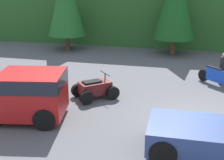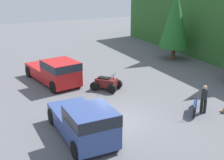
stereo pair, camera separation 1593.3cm
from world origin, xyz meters
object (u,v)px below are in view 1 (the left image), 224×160
pickup_truck_red (11,95)px  rider_person (223,67)px  dirt_bike (217,77)px  quad_atv (95,89)px

pickup_truck_red → rider_person: size_ratio=3.43×
dirt_bike → pickup_truck_red: bearing=-100.5°
pickup_truck_red → dirt_bike: 10.42m
quad_atv → pickup_truck_red: bearing=-173.4°
quad_atv → rider_person: bearing=-10.7°
quad_atv → rider_person: size_ratio=1.36×
dirt_bike → rider_person: size_ratio=1.06×
pickup_truck_red → rider_person: 10.85m
dirt_bike → quad_atv: 6.60m
dirt_bike → quad_atv: bearing=-107.3°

